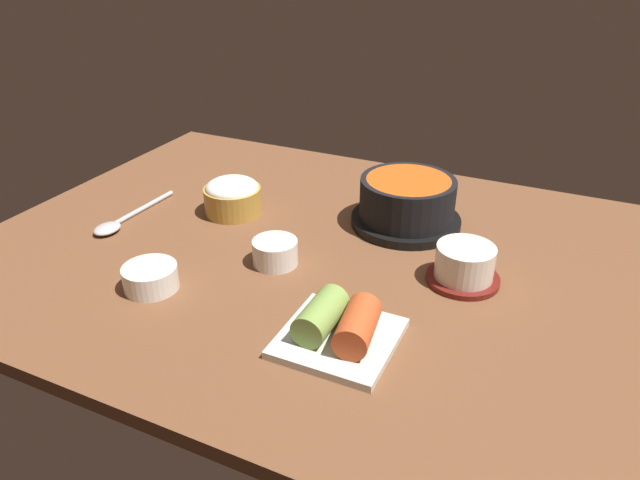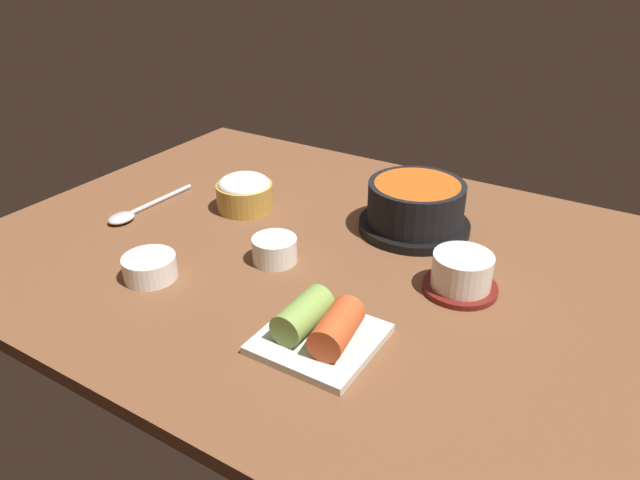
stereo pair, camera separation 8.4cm
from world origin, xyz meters
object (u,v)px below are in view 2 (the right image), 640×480
tea_cup_with_saucer (462,273)px  spoon (133,212)px  side_bowl_near (150,267)px  kimchi_plate (320,328)px  rice_bowl (245,192)px  stone_pot (415,207)px  banchan_cup_center (275,249)px

tea_cup_with_saucer → spoon: bearing=-172.6°
side_bowl_near → kimchi_plate: bearing=0.3°
tea_cup_with_saucer → rice_bowl: bearing=172.9°
stone_pot → side_bowl_near: stone_pot is taller
stone_pot → side_bowl_near: 40.95cm
banchan_cup_center → stone_pot: bearing=56.3°
tea_cup_with_saucer → banchan_cup_center: tea_cup_with_saucer is taller
rice_bowl → stone_pot: bearing=16.1°
stone_pot → rice_bowl: stone_pot is taller
rice_bowl → banchan_cup_center: rice_bowl is taller
stone_pot → spoon: 46.47cm
banchan_cup_center → tea_cup_with_saucer: bearing=14.7°
stone_pot → kimchi_plate: stone_pot is taller
spoon → banchan_cup_center: bearing=0.7°
rice_bowl → spoon: rice_bowl is taller
stone_pot → side_bowl_near: (-25.04, -32.33, -2.20)cm
kimchi_plate → banchan_cup_center: bearing=140.8°
spoon → kimchi_plate: bearing=-15.5°
kimchi_plate → side_bowl_near: size_ratio=1.79×
tea_cup_with_saucer → banchan_cup_center: (-25.44, -6.68, -0.65)cm
banchan_cup_center → side_bowl_near: bearing=-133.2°
spoon → tea_cup_with_saucer: bearing=7.4°
rice_bowl → kimchi_plate: (29.86, -24.21, -1.07)cm
banchan_cup_center → spoon: bearing=-179.3°
rice_bowl → kimchi_plate: size_ratio=0.73×
kimchi_plate → rice_bowl: bearing=141.0°
rice_bowl → tea_cup_with_saucer: rice_bowl is taller
kimchi_plate → side_bowl_near: 27.27cm
spoon → side_bowl_near: bearing=-36.3°
banchan_cup_center → side_bowl_near: (-11.92, -12.68, -0.21)cm
side_bowl_near → spoon: bearing=143.7°
stone_pot → tea_cup_with_saucer: size_ratio=1.76×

